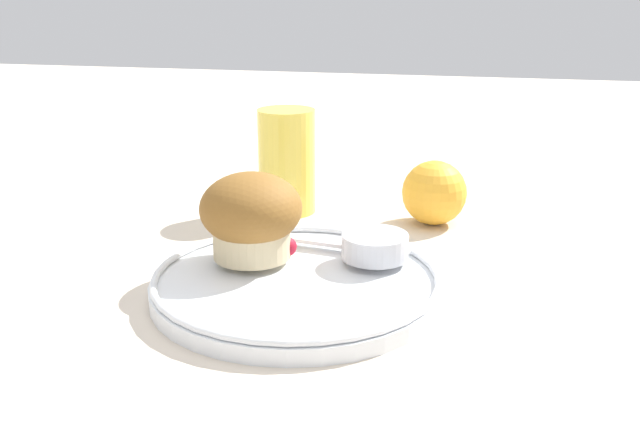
# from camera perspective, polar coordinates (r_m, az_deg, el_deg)

# --- Properties ---
(ground_plane) EXTENTS (3.00, 3.00, 0.00)m
(ground_plane) POSITION_cam_1_polar(r_m,az_deg,el_deg) (0.63, -2.32, -5.73)
(ground_plane) COLOR beige
(plate) EXTENTS (0.25, 0.25, 0.02)m
(plate) POSITION_cam_1_polar(r_m,az_deg,el_deg) (0.61, -1.88, -5.57)
(plate) COLOR white
(plate) RESTS_ON ground_plane
(muffin) EXTENTS (0.09, 0.09, 0.08)m
(muffin) POSITION_cam_1_polar(r_m,az_deg,el_deg) (0.63, -5.53, -0.18)
(muffin) COLOR beige
(muffin) RESTS_ON plate
(cream_ramekin) EXTENTS (0.06, 0.06, 0.02)m
(cream_ramekin) POSITION_cam_1_polar(r_m,az_deg,el_deg) (0.63, 4.42, -2.50)
(cream_ramekin) COLOR silver
(cream_ramekin) RESTS_ON plate
(berry_pair) EXTENTS (0.03, 0.02, 0.02)m
(berry_pair) POSITION_cam_1_polar(r_m,az_deg,el_deg) (0.64, -3.35, -2.60)
(berry_pair) COLOR #B7192D
(berry_pair) RESTS_ON plate
(butter_knife) EXTENTS (0.15, 0.04, 0.00)m
(butter_knife) POSITION_cam_1_polar(r_m,az_deg,el_deg) (0.67, 0.69, -2.33)
(butter_knife) COLOR silver
(butter_knife) RESTS_ON plate
(orange_fruit) EXTENTS (0.07, 0.07, 0.07)m
(orange_fruit) POSITION_cam_1_polar(r_m,az_deg,el_deg) (0.79, 9.13, 1.65)
(orange_fruit) COLOR #F4A82D
(orange_fruit) RESTS_ON ground_plane
(juice_glass) EXTENTS (0.06, 0.06, 0.12)m
(juice_glass) POSITION_cam_1_polar(r_m,az_deg,el_deg) (0.81, -2.68, 4.20)
(juice_glass) COLOR #EAD14C
(juice_glass) RESTS_ON ground_plane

